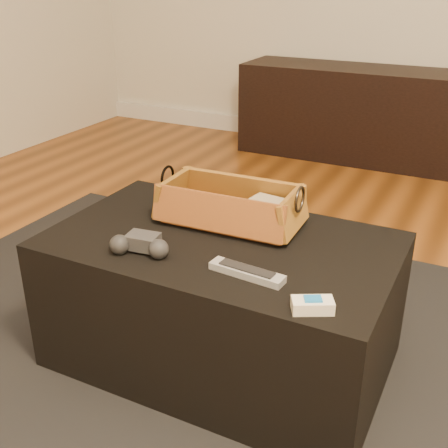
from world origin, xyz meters
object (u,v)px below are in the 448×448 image
at_px(game_controller, 141,245).
at_px(cream_gadget, 313,305).
at_px(wicker_basket, 230,207).
at_px(silver_remote, 247,272).
at_px(ottoman, 221,301).
at_px(media_cabinet, 356,114).
at_px(tv_remote, 222,215).

relative_size(game_controller, cream_gadget, 1.66).
distance_m(wicker_basket, cream_gadget, 0.52).
bearing_deg(silver_remote, cream_gadget, -21.37).
height_order(ottoman, cream_gadget, cream_gadget).
distance_m(media_cabinet, wicker_basket, 2.19).
height_order(media_cabinet, wicker_basket, wicker_basket).
distance_m(game_controller, silver_remote, 0.31).
bearing_deg(silver_remote, tv_remote, 128.38).
xyz_separation_m(wicker_basket, cream_gadget, (0.38, -0.35, -0.04)).
distance_m(media_cabinet, game_controller, 2.48).
xyz_separation_m(silver_remote, cream_gadget, (0.20, -0.08, 0.00)).
bearing_deg(ottoman, wicker_basket, 103.20).
relative_size(tv_remote, game_controller, 1.30).
xyz_separation_m(tv_remote, wicker_basket, (0.02, 0.02, 0.02)).
relative_size(media_cabinet, wicker_basket, 3.30).
height_order(tv_remote, cream_gadget, tv_remote).
bearing_deg(media_cabinet, ottoman, -85.25).
height_order(wicker_basket, silver_remote, wicker_basket).
bearing_deg(media_cabinet, game_controller, -89.17).
bearing_deg(silver_remote, media_cabinet, 98.06).
height_order(media_cabinet, cream_gadget, media_cabinet).
bearing_deg(game_controller, ottoman, 49.52).
relative_size(ottoman, silver_remote, 4.84).
distance_m(tv_remote, game_controller, 0.30).
distance_m(tv_remote, wicker_basket, 0.04).
relative_size(ottoman, game_controller, 5.65).
bearing_deg(tv_remote, silver_remote, -59.68).
relative_size(ottoman, cream_gadget, 9.38).
xyz_separation_m(tv_remote, cream_gadget, (0.41, -0.34, -0.01)).
bearing_deg(wicker_basket, silver_remote, -56.37).
bearing_deg(tv_remote, wicker_basket, 30.87).
xyz_separation_m(ottoman, wicker_basket, (-0.03, 0.12, 0.26)).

